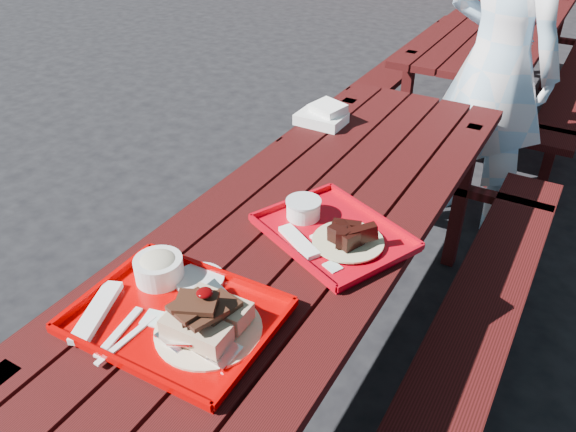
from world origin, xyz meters
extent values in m
plane|color=black|center=(0.00, 0.00, 0.00)|extent=(60.00, 60.00, 0.00)
cube|color=#380A0C|center=(-0.30, 0.00, 0.73)|extent=(0.14, 2.40, 0.04)
cube|color=#380A0C|center=(-0.15, 0.00, 0.73)|extent=(0.14, 2.40, 0.04)
cube|color=#380A0C|center=(0.00, 0.00, 0.73)|extent=(0.14, 2.40, 0.04)
cube|color=#380A0C|center=(0.15, 0.00, 0.73)|extent=(0.14, 2.40, 0.04)
cube|color=#380A0C|center=(0.30, 0.00, 0.73)|extent=(0.14, 2.40, 0.04)
cube|color=#380A0C|center=(-0.58, 0.00, 0.43)|extent=(0.25, 2.40, 0.04)
cube|color=#380A0C|center=(-0.58, -0.84, 0.21)|extent=(0.06, 0.06, 0.42)
cube|color=#380A0C|center=(-0.58, 0.84, 0.21)|extent=(0.06, 0.06, 0.42)
cube|color=#380A0C|center=(0.58, 0.00, 0.43)|extent=(0.25, 2.40, 0.04)
cube|color=#380A0C|center=(0.58, 0.84, 0.21)|extent=(0.06, 0.06, 0.42)
cube|color=#380A0C|center=(-0.30, 0.96, 0.38)|extent=(0.06, 0.06, 0.75)
cube|color=#380A0C|center=(0.30, 0.96, 0.38)|extent=(0.06, 0.06, 0.75)
cube|color=#380A0C|center=(0.00, 0.96, 0.43)|extent=(1.40, 0.06, 0.04)
cube|color=#380A0C|center=(-0.30, 2.80, 0.73)|extent=(0.14, 2.40, 0.04)
cube|color=#380A0C|center=(-0.15, 2.80, 0.73)|extent=(0.14, 2.40, 0.04)
cube|color=#380A0C|center=(0.00, 2.80, 0.73)|extent=(0.14, 2.40, 0.04)
cube|color=#380A0C|center=(0.15, 2.80, 0.73)|extent=(0.14, 2.40, 0.04)
cube|color=#380A0C|center=(0.30, 2.80, 0.73)|extent=(0.14, 2.40, 0.04)
cube|color=#380A0C|center=(-0.58, 2.80, 0.43)|extent=(0.25, 2.40, 0.04)
cube|color=#380A0C|center=(-0.58, 1.96, 0.21)|extent=(0.06, 0.06, 0.42)
cube|color=#380A0C|center=(-0.58, 3.64, 0.21)|extent=(0.06, 0.06, 0.42)
cube|color=#380A0C|center=(0.58, 1.96, 0.21)|extent=(0.06, 0.06, 0.42)
cube|color=#380A0C|center=(-0.30, 1.84, 0.38)|extent=(0.06, 0.06, 0.75)
cube|color=#380A0C|center=(0.30, 1.84, 0.38)|extent=(0.06, 0.06, 0.75)
cube|color=#380A0C|center=(-0.30, 3.76, 0.38)|extent=(0.06, 0.06, 0.75)
cube|color=#380A0C|center=(0.30, 3.76, 0.38)|extent=(0.06, 0.06, 0.75)
cube|color=#380A0C|center=(0.00, 1.84, 0.43)|extent=(1.40, 0.06, 0.04)
cube|color=#380A0C|center=(0.00, 3.76, 0.43)|extent=(1.40, 0.06, 0.04)
cube|color=#B70000|center=(-0.06, -0.63, 0.76)|extent=(0.50, 0.39, 0.01)
cube|color=#B70000|center=(-0.06, -0.43, 0.77)|extent=(0.49, 0.02, 0.02)
cube|color=#B70000|center=(-0.05, -0.82, 0.77)|extent=(0.49, 0.02, 0.02)
cube|color=#B70000|center=(0.19, -0.62, 0.77)|extent=(0.02, 0.38, 0.02)
cube|color=#B70000|center=(-0.30, -0.63, 0.77)|extent=(0.02, 0.38, 0.02)
cylinder|color=beige|center=(0.04, -0.62, 0.77)|extent=(0.27, 0.27, 0.01)
cube|color=tan|center=(0.04, -0.67, 0.80)|extent=(0.17, 0.08, 0.05)
cube|color=tan|center=(0.04, -0.58, 0.80)|extent=(0.17, 0.08, 0.05)
ellipsoid|color=#4C0102|center=(0.04, -0.62, 0.90)|extent=(0.04, 0.04, 0.02)
cylinder|color=silver|center=(-0.19, -0.53, 0.80)|extent=(0.13, 0.13, 0.07)
ellipsoid|color=#C2B89A|center=(-0.19, -0.53, 0.82)|extent=(0.11, 0.11, 0.05)
cylinder|color=silver|center=(-0.09, -0.48, 0.77)|extent=(0.14, 0.14, 0.01)
cube|color=white|center=(-0.24, -0.72, 0.77)|extent=(0.13, 0.23, 0.02)
cube|color=white|center=(-0.14, -0.74, 0.77)|extent=(0.05, 0.18, 0.01)
cube|color=white|center=(-0.11, -0.75, 0.77)|extent=(0.02, 0.19, 0.01)
cube|color=silver|center=(-0.10, -0.66, 0.77)|extent=(0.07, 0.07, 0.00)
cube|color=#B50210|center=(0.13, -0.09, 0.76)|extent=(0.54, 0.49, 0.01)
cube|color=#B50210|center=(0.20, 0.07, 0.77)|extent=(0.40, 0.19, 0.02)
cube|color=#B50210|center=(0.06, -0.24, 0.77)|extent=(0.40, 0.19, 0.02)
cube|color=#B50210|center=(0.33, -0.18, 0.77)|extent=(0.15, 0.31, 0.02)
cube|color=#B50210|center=(-0.07, 0.00, 0.77)|extent=(0.15, 0.31, 0.02)
cube|color=white|center=(0.17, -0.11, 0.77)|extent=(0.20, 0.20, 0.01)
cylinder|color=tan|center=(0.19, -0.12, 0.77)|extent=(0.22, 0.22, 0.01)
cylinder|color=white|center=(0.00, -0.05, 0.79)|extent=(0.11, 0.11, 0.05)
cylinder|color=silver|center=(0.00, -0.05, 0.82)|extent=(0.12, 0.12, 0.01)
cube|color=white|center=(0.06, -0.19, 0.77)|extent=(0.18, 0.13, 0.01)
cube|color=silver|center=(0.20, -0.24, 0.76)|extent=(0.06, 0.06, 0.00)
cube|color=white|center=(-0.29, 0.65, 0.77)|extent=(0.20, 0.15, 0.05)
cube|color=white|center=(-0.28, 0.68, 0.82)|extent=(0.17, 0.15, 0.04)
imported|color=#B4DFFD|center=(0.26, 1.46, 0.87)|extent=(0.75, 0.63, 1.75)
camera|label=1|loc=(0.72, -1.40, 1.77)|focal=35.00mm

